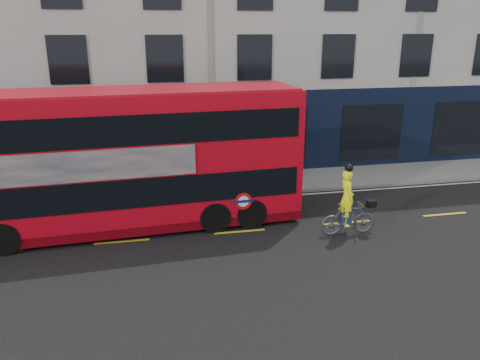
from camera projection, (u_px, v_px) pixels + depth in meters
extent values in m
plane|color=black|center=(249.00, 251.00, 14.92)|extent=(120.00, 120.00, 0.00)
cube|color=gray|center=(218.00, 185.00, 20.95)|extent=(60.00, 3.00, 0.12)
cube|color=slate|center=(223.00, 196.00, 19.55)|extent=(60.00, 0.12, 0.13)
cube|color=beige|center=(196.00, 13.00, 24.70)|extent=(50.00, 10.00, 15.00)
cube|color=black|center=(212.00, 136.00, 21.73)|extent=(50.00, 0.08, 4.00)
cube|color=silver|center=(224.00, 200.00, 19.29)|extent=(58.00, 0.10, 0.01)
cube|color=#BB0717|center=(125.00, 155.00, 15.96)|extent=(12.10, 3.43, 4.30)
cube|color=#5D030B|center=(130.00, 218.00, 16.68)|extent=(12.10, 3.37, 0.33)
cube|color=black|center=(128.00, 181.00, 16.25)|extent=(11.63, 3.44, 0.98)
cube|color=black|center=(123.00, 123.00, 15.61)|extent=(11.63, 3.44, 0.98)
cube|color=maroon|center=(120.00, 91.00, 15.29)|extent=(11.86, 3.30, 0.09)
cube|color=black|center=(290.00, 169.00, 17.72)|extent=(0.19, 2.44, 0.98)
cube|color=black|center=(291.00, 115.00, 17.08)|extent=(0.19, 2.44, 0.98)
cube|color=tan|center=(91.00, 166.00, 14.39)|extent=(6.52, 0.43, 0.98)
cylinder|color=red|center=(243.00, 201.00, 16.09)|extent=(0.61, 0.06, 0.61)
cylinder|color=white|center=(243.00, 201.00, 16.09)|extent=(0.39, 0.04, 0.39)
cube|color=#0C1459|center=(244.00, 201.00, 16.09)|extent=(0.76, 0.07, 0.10)
cylinder|color=black|center=(242.00, 201.00, 17.62)|extent=(1.25, 2.83, 1.09)
cylinder|color=black|center=(208.00, 205.00, 17.30)|extent=(1.25, 2.83, 1.09)
cylinder|color=black|center=(10.00, 223.00, 15.65)|extent=(1.25, 2.83, 1.09)
imported|color=#4E5153|center=(348.00, 219.00, 15.95)|extent=(1.93, 0.57, 1.16)
imported|color=#EAF20D|center=(347.00, 198.00, 15.69)|extent=(0.47, 0.71, 1.93)
cube|color=black|center=(371.00, 204.00, 15.94)|extent=(0.30, 0.24, 0.23)
cube|color=#1B294A|center=(345.00, 216.00, 15.89)|extent=(0.32, 0.41, 0.75)
sphere|color=black|center=(349.00, 168.00, 15.37)|extent=(0.28, 0.28, 0.28)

